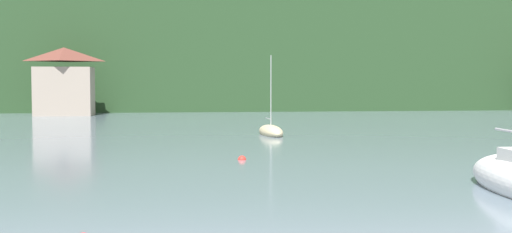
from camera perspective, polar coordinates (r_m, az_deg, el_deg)
The scene contains 4 objects.
wooded_hillside at distance 126.16m, azimuth 5.22°, elevation 4.33°, with size 352.00×65.12×43.41m.
shore_building_westcentral at distance 80.56m, azimuth -16.86°, elevation 2.95°, with size 7.05×5.01×8.26m.
sailboat_far_2 at distance 48.62m, azimuth 1.35°, elevation -1.37°, with size 1.84×5.23×6.39m.
mooring_buoy_mid at distance 33.04m, azimuth -1.27°, elevation -3.92°, with size 0.44×0.44×0.44m, color red.
Camera 1 is at (-3.16, 19.84, 4.04)m, focal length 44.44 mm.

